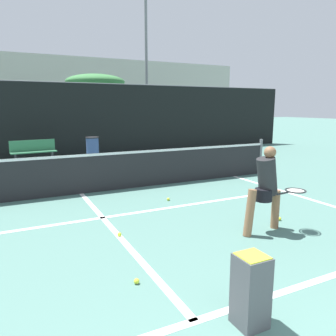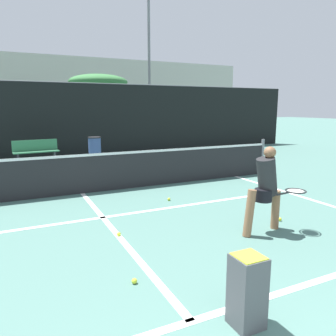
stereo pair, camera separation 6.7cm
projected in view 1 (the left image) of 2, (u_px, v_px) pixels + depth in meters
court_baseline_near at (195, 321)px, 3.17m from camera, size 11.00×0.10×0.01m
court_service_line at (103, 218)px, 6.12m from camera, size 8.25×0.10×0.01m
court_center_mark at (114, 230)px, 5.49m from camera, size 0.10×5.27×0.01m
court_sideline_right at (306, 198)px, 7.45m from camera, size 0.10×6.27×0.01m
net at (80, 173)px, 7.72m from camera, size 11.09×0.09×1.07m
fence_back at (47, 120)px, 13.08m from camera, size 24.00×0.06×3.03m
player_practicing at (266, 186)px, 5.33m from camera, size 1.14×0.52×1.43m
tennis_ball_scattered_1 at (119, 234)px, 5.24m from camera, size 0.07×0.07×0.07m
tennis_ball_scattered_4 at (137, 281)px, 3.84m from camera, size 0.07×0.07×0.07m
tennis_ball_scattered_8 at (168, 199)px, 7.24m from camera, size 0.07×0.07×0.07m
tennis_ball_scattered_9 at (279, 219)px, 5.97m from camera, size 0.07×0.07×0.07m
ball_hopper at (251, 289)px, 3.05m from camera, size 0.28×0.28×0.71m
courtside_bench at (34, 151)px, 11.83m from camera, size 1.59×0.53×0.86m
trash_bin at (93, 149)px, 12.46m from camera, size 0.49×0.49×0.92m
parked_car at (5, 139)px, 15.28m from camera, size 1.74×4.10×1.33m
floodlight_mast at (146, 45)px, 18.68m from camera, size 1.10×0.24×8.69m
tree_mid at (95, 83)px, 19.28m from camera, size 3.45×3.45×3.94m
building_far at (25, 95)px, 24.70m from camera, size 36.00×2.40×5.82m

